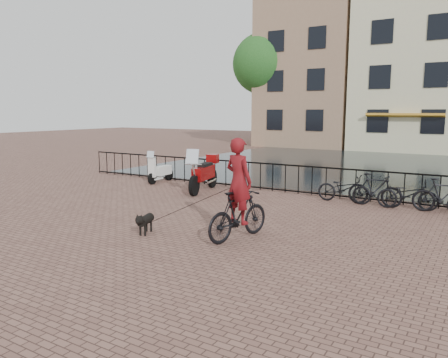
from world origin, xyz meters
The scene contains 14 objects.
ground centered at (0.00, 0.00, 0.00)m, with size 100.00×100.00×0.00m, color brown.
canal_water centered at (0.00, 17.30, 0.00)m, with size 20.00×20.00×0.00m, color black.
railing centered at (0.00, 8.00, 0.50)m, with size 20.00×0.05×1.02m.
canal_house_left centered at (-7.50, 30.00, 6.40)m, with size 7.50×9.00×12.80m.
canal_house_mid centered at (0.50, 30.00, 5.90)m, with size 8.00×9.50×11.80m.
tree_far_left centered at (-11.00, 27.00, 6.73)m, with size 5.04×5.04×9.27m.
cyclist centered at (0.93, 2.12, 1.03)m, with size 1.00×2.06×2.71m.
dog centered at (-1.18, 1.34, 0.27)m, with size 0.49×0.84×0.54m.
motorcycle centered at (-3.10, 6.62, 0.83)m, with size 1.05×2.39×1.66m.
scooter centered at (-5.77, 7.42, 0.68)m, with size 0.51×1.50×1.37m.
parked_bike_0 centered at (1.80, 7.40, 0.45)m, with size 0.60×1.72×0.90m, color black.
parked_bike_1 centered at (2.75, 7.40, 0.50)m, with size 0.47×1.66×1.00m, color black.
parked_bike_2 centered at (3.70, 7.40, 0.45)m, with size 0.60×1.72×0.90m, color black.
parked_bike_3 centered at (4.65, 7.40, 0.50)m, with size 0.47×1.66×1.00m, color black.
Camera 1 is at (5.73, -6.29, 2.91)m, focal length 35.00 mm.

